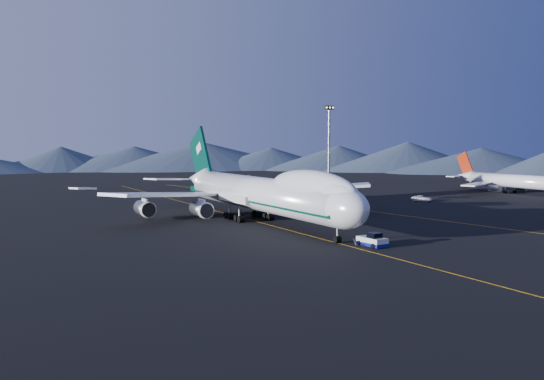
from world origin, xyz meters
name	(u,v)px	position (x,y,z in m)	size (l,w,h in m)	color
ground	(261,223)	(0.00, 0.00, 0.00)	(500.00, 500.00, 0.00)	black
taxiway_line_main	(261,223)	(0.00, 0.00, 0.01)	(0.25, 220.00, 0.01)	orange
taxiway_line_side	(358,210)	(30.00, 10.00, 0.01)	(0.25, 200.00, 0.01)	orange
boeing_747	(261,193)	(0.00, 0.03, 5.81)	(59.62, 72.43, 19.37)	silver
pushback_tug	(372,242)	(3.00, -31.35, 0.67)	(3.14, 5.08, 2.13)	silver
second_jet	(511,181)	(96.84, 24.23, 3.80)	(39.04, 44.11, 12.55)	silver
service_van	(422,198)	(56.32, 17.94, 0.76)	(2.53, 5.48, 1.52)	white
floodlight_mast	(329,146)	(63.23, 73.56, 14.21)	(3.46, 2.60, 28.04)	black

